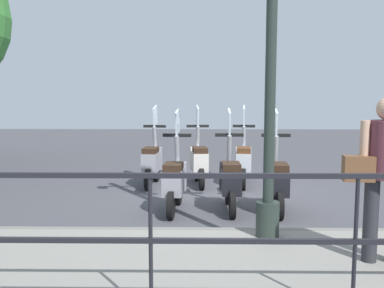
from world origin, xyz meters
TOP-DOWN VIEW (x-y plane):
  - ground_plane at (0.00, 0.00)m, footprint 28.00×28.00m
  - promenade_walkway at (-3.15, 0.00)m, footprint 2.20×20.00m
  - fence_railing at (-4.20, 0.00)m, footprint 0.04×16.03m
  - lamp_post_near at (-2.40, -0.40)m, footprint 0.26×0.90m
  - pedestrian_with_bag at (-3.13, -1.36)m, footprint 0.35×0.65m
  - scooter_near_0 at (-0.85, -0.79)m, footprint 1.23×0.44m
  - scooter_near_1 at (-0.81, -0.09)m, footprint 1.23×0.44m
  - scooter_near_2 at (-0.87, 0.74)m, footprint 1.23×0.44m
  - scooter_far_0 at (1.00, -0.48)m, footprint 1.23×0.44m
  - scooter_far_1 at (0.99, 0.37)m, footprint 1.23×0.44m
  - scooter_far_2 at (0.93, 1.27)m, footprint 1.23×0.44m

SIDE VIEW (x-z plane):
  - ground_plane at x=0.00m, z-range 0.00..0.00m
  - promenade_walkway at x=-3.15m, z-range 0.00..0.15m
  - scooter_near_0 at x=-0.85m, z-range -0.29..1.25m
  - scooter_near_1 at x=-0.81m, z-range -0.29..1.25m
  - scooter_near_2 at x=-0.87m, z-range -0.29..1.25m
  - scooter_far_0 at x=1.00m, z-range -0.29..1.25m
  - scooter_far_1 at x=0.99m, z-range -0.29..1.25m
  - scooter_far_2 at x=0.93m, z-range -0.29..1.25m
  - fence_railing at x=-4.20m, z-range 0.37..1.44m
  - pedestrian_with_bag at x=-3.13m, z-range 0.28..1.87m
  - lamp_post_near at x=-2.40m, z-range -0.10..4.37m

